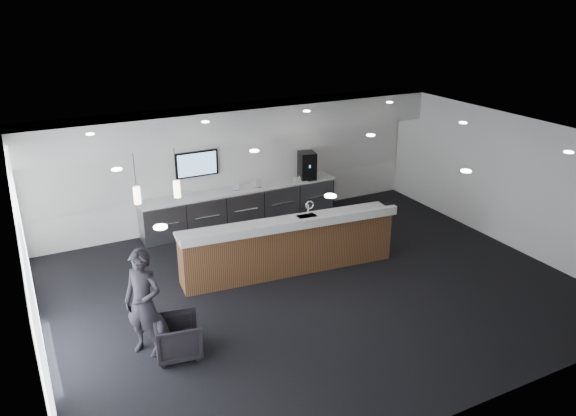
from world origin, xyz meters
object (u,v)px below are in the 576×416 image
service_counter (289,245)px  coffee_machine (307,165)px  armchair (178,337)px  lounge_guest (144,303)px

service_counter → coffee_machine: (1.93, 2.72, 0.72)m
coffee_machine → armchair: (-4.85, -4.51, -0.97)m
service_counter → armchair: (-2.92, -1.78, -0.25)m
coffee_machine → lounge_guest: (-5.27, -4.20, -0.39)m
service_counter → armchair: size_ratio=6.36×
service_counter → armchair: bearing=-143.1°
service_counter → coffee_machine: 3.41m
service_counter → lounge_guest: 3.67m
armchair → lounge_guest: bearing=63.9°
armchair → lounge_guest: (-0.43, 0.31, 0.58)m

